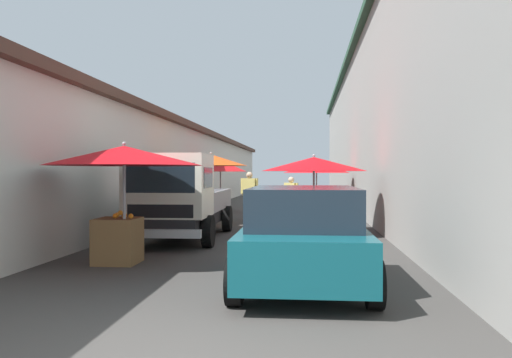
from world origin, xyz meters
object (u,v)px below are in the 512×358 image
at_px(fruit_stall_far_right, 123,168).
at_px(fruit_stall_far_left, 314,173).
at_px(fruit_stall_near_left, 210,168).
at_px(delivery_truck, 177,199).
at_px(fruit_stall_near_right, 220,173).
at_px(parked_scooter, 197,205).
at_px(hatchback_car, 304,235).
at_px(fruit_stall_mid_lane, 317,171).
at_px(vendor_by_crates, 249,192).
at_px(vendor_in_shade, 291,196).

bearing_deg(fruit_stall_far_right, fruit_stall_far_left, -36.33).
distance_m(fruit_stall_near_left, delivery_truck, 4.61).
xyz_separation_m(fruit_stall_near_left, fruit_stall_far_right, (-7.42, 0.16, -0.07)).
bearing_deg(fruit_stall_near_left, fruit_stall_near_right, 6.22).
height_order(fruit_stall_far_right, parked_scooter, fruit_stall_far_right).
relative_size(fruit_stall_far_right, hatchback_car, 0.72).
xyz_separation_m(fruit_stall_far_left, delivery_truck, (-1.87, 3.26, -0.62)).
relative_size(hatchback_car, parked_scooter, 2.38).
relative_size(fruit_stall_far_left, parked_scooter, 1.72).
distance_m(hatchback_car, parked_scooter, 11.79).
distance_m(fruit_stall_mid_lane, delivery_truck, 10.80).
xyz_separation_m(fruit_stall_far_right, vendor_by_crates, (9.09, -1.26, -0.76)).
distance_m(vendor_by_crates, vendor_in_shade, 1.57).
distance_m(fruit_stall_near_right, fruit_stall_far_right, 12.28).
relative_size(vendor_in_shade, parked_scooter, 0.92).
distance_m(delivery_truck, parked_scooter, 7.02).
bearing_deg(fruit_stall_near_left, fruit_stall_far_right, 178.74).
bearing_deg(fruit_stall_far_left, fruit_stall_near_left, 51.23).
bearing_deg(vendor_by_crates, fruit_stall_near_left, 146.68).
relative_size(fruit_stall_mid_lane, vendor_in_shade, 1.89).
relative_size(fruit_stall_far_right, vendor_by_crates, 1.67).
bearing_deg(vendor_in_shade, fruit_stall_far_left, -169.41).
distance_m(fruit_stall_near_left, vendor_in_shade, 3.03).
bearing_deg(vendor_by_crates, fruit_stall_far_right, 172.10).
relative_size(fruit_stall_mid_lane, parked_scooter, 1.74).
distance_m(fruit_stall_far_right, vendor_in_shade, 9.12).
height_order(fruit_stall_mid_lane, delivery_truck, fruit_stall_mid_lane).
xyz_separation_m(delivery_truck, parked_scooter, (6.92, 1.02, -0.59)).
height_order(fruit_stall_far_right, hatchback_car, fruit_stall_far_right).
xyz_separation_m(fruit_stall_far_left, fruit_stall_near_left, (2.67, 3.33, 0.16)).
xyz_separation_m(fruit_stall_far_right, parked_scooter, (9.79, 0.79, -1.30)).
relative_size(delivery_truck, vendor_by_crates, 2.93).
xyz_separation_m(fruit_stall_far_right, fruit_stall_mid_lane, (13.07, -3.73, -0.02)).
xyz_separation_m(hatchback_car, vendor_by_crates, (10.37, 1.99, 0.25)).
distance_m(fruit_stall_far_left, fruit_stall_mid_lane, 8.33).
bearing_deg(parked_scooter, fruit_stall_far_right, -175.40).
bearing_deg(fruit_stall_near_left, vendor_in_shade, -64.67).
relative_size(hatchback_car, delivery_truck, 0.79).
height_order(fruit_stall_far_right, delivery_truck, fruit_stall_far_right).
bearing_deg(fruit_stall_near_left, hatchback_car, -160.48).
height_order(fruit_stall_near_left, vendor_in_shade, fruit_stall_near_left).
distance_m(fruit_stall_near_left, fruit_stall_far_right, 7.42).
bearing_deg(parked_scooter, fruit_stall_mid_lane, -54.01).
height_order(hatchback_car, vendor_by_crates, vendor_by_crates).
xyz_separation_m(fruit_stall_near_right, fruit_stall_far_right, (-12.27, -0.37, 0.09)).
height_order(fruit_stall_near_right, fruit_stall_near_left, fruit_stall_near_left).
distance_m(fruit_stall_mid_lane, parked_scooter, 5.72).
bearing_deg(fruit_stall_mid_lane, parked_scooter, 125.99).
bearing_deg(fruit_stall_near_left, parked_scooter, 21.82).
relative_size(fruit_stall_far_left, vendor_in_shade, 1.87).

